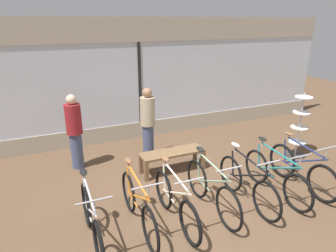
{
  "coord_description": "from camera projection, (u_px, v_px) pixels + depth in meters",
  "views": [
    {
      "loc": [
        -2.44,
        -3.96,
        3.15
      ],
      "look_at": [
        0.0,
        1.66,
        0.95
      ],
      "focal_mm": 32.0,
      "sensor_mm": 36.0,
      "label": 1
    }
  ],
  "objects": [
    {
      "name": "bicycle_center",
      "position": [
        211.0,
        190.0,
        5.1
      ],
      "size": [
        0.46,
        1.74,
        1.04
      ],
      "color": "black",
      "rests_on": "ground_plane"
    },
    {
      "name": "bicycle_far_right",
      "position": [
        301.0,
        170.0,
        5.81
      ],
      "size": [
        0.46,
        1.73,
        1.04
      ],
      "color": "black",
      "rests_on": "ground_plane"
    },
    {
      "name": "bicycle_center_right",
      "position": [
        247.0,
        184.0,
        5.31
      ],
      "size": [
        0.46,
        1.71,
        1.03
      ],
      "color": "black",
      "rests_on": "ground_plane"
    },
    {
      "name": "bicycle_far_left",
      "position": [
        92.0,
        221.0,
        4.32
      ],
      "size": [
        0.46,
        1.74,
        1.04
      ],
      "color": "black",
      "rests_on": "ground_plane"
    },
    {
      "name": "bicycle_right",
      "position": [
        275.0,
        176.0,
        5.58
      ],
      "size": [
        0.46,
        1.76,
        1.02
      ],
      "color": "black",
      "rests_on": "ground_plane"
    },
    {
      "name": "shop_back_wall",
      "position": [
        139.0,
        79.0,
        7.92
      ],
      "size": [
        12.0,
        0.08,
        3.2
      ],
      "color": "#B2A893",
      "rests_on": "ground_plane"
    },
    {
      "name": "accessory_rack",
      "position": [
        299.0,
        130.0,
        7.12
      ],
      "size": [
        0.48,
        0.48,
        1.56
      ],
      "color": "#333333",
      "rests_on": "ground_plane"
    },
    {
      "name": "customer_near_rack",
      "position": [
        75.0,
        131.0,
        6.44
      ],
      "size": [
        0.44,
        0.44,
        1.68
      ],
      "color": "#424C6B",
      "rests_on": "ground_plane"
    },
    {
      "name": "customer_by_window",
      "position": [
        148.0,
        122.0,
        6.92
      ],
      "size": [
        0.47,
        0.47,
        1.7
      ],
      "color": "#424C6B",
      "rests_on": "ground_plane"
    },
    {
      "name": "ground_plane",
      "position": [
        205.0,
        204.0,
        5.4
      ],
      "size": [
        24.0,
        24.0,
        0.0
      ],
      "primitive_type": "plane",
      "color": "brown"
    },
    {
      "name": "bicycle_left",
      "position": [
        138.0,
        206.0,
        4.68
      ],
      "size": [
        0.46,
        1.77,
        1.03
      ],
      "color": "black",
      "rests_on": "ground_plane"
    },
    {
      "name": "bicycle_center_left",
      "position": [
        175.0,
        202.0,
        4.79
      ],
      "size": [
        0.46,
        1.69,
        1.03
      ],
      "color": "black",
      "rests_on": "ground_plane"
    },
    {
      "name": "display_bench",
      "position": [
        172.0,
        155.0,
        6.45
      ],
      "size": [
        1.4,
        0.44,
        0.47
      ],
      "color": "brown",
      "rests_on": "ground_plane"
    }
  ]
}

